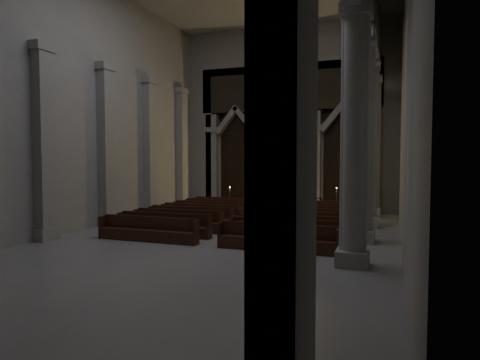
{
  "coord_description": "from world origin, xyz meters",
  "views": [
    {
      "loc": [
        6.69,
        -16.18,
        3.4
      ],
      "look_at": [
        -0.25,
        3.0,
        2.33
      ],
      "focal_mm": 32.0,
      "sensor_mm": 36.0,
      "label": 1
    }
  ],
  "objects": [
    {
      "name": "room",
      "position": [
        0.0,
        0.0,
        7.6
      ],
      "size": [
        24.0,
        24.1,
        12.0
      ],
      "color": "gray",
      "rests_on": "ground"
    },
    {
      "name": "candle_stand_right",
      "position": [
        3.47,
        9.62,
        0.44
      ],
      "size": [
        0.27,
        0.27,
        1.63
      ],
      "color": "olive",
      "rests_on": "ground"
    },
    {
      "name": "candle_stand_left",
      "position": [
        -3.07,
        8.89,
        0.42
      ],
      "size": [
        0.26,
        0.26,
        1.56
      ],
      "color": "olive",
      "rests_on": "ground"
    },
    {
      "name": "sanctuary_step",
      "position": [
        0.0,
        10.6,
        0.07
      ],
      "size": [
        8.5,
        2.6,
        0.15
      ],
      "primitive_type": "cube",
      "color": "#98958E",
      "rests_on": "ground"
    },
    {
      "name": "sanctuary_wall",
      "position": [
        0.0,
        11.54,
        6.62
      ],
      "size": [
        14.0,
        0.77,
        12.0
      ],
      "color": "#98958E",
      "rests_on": "ground"
    },
    {
      "name": "left_pilasters",
      "position": [
        -6.75,
        3.5,
        3.91
      ],
      "size": [
        0.6,
        13.0,
        8.03
      ],
      "color": "#98958E",
      "rests_on": "ground"
    },
    {
      "name": "worshipper",
      "position": [
        1.54,
        6.72,
        0.55
      ],
      "size": [
        0.44,
        0.33,
        1.11
      ],
      "primitive_type": "imported",
      "rotation": [
        0.0,
        0.0,
        0.18
      ],
      "color": "black",
      "rests_on": "ground"
    },
    {
      "name": "altar",
      "position": [
        -0.91,
        11.19,
        0.6
      ],
      "size": [
        1.74,
        0.7,
        0.89
      ],
      "color": "beige",
      "rests_on": "sanctuary_step"
    },
    {
      "name": "altar_rail",
      "position": [
        -0.0,
        9.32,
        0.68
      ],
      "size": [
        5.25,
        0.09,
        1.03
      ],
      "color": "black",
      "rests_on": "ground"
    },
    {
      "name": "pews",
      "position": [
        -0.0,
        3.19,
        0.32
      ],
      "size": [
        9.84,
        9.39,
        0.99
      ],
      "color": "black",
      "rests_on": "ground"
    },
    {
      "name": "right_arcade",
      "position": [
        5.5,
        1.33,
        7.83
      ],
      "size": [
        1.0,
        24.0,
        12.0
      ],
      "color": "#98958E",
      "rests_on": "ground"
    }
  ]
}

